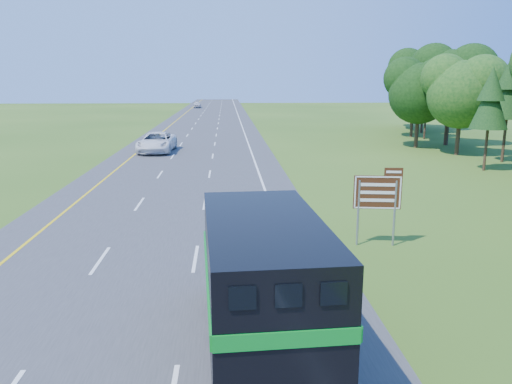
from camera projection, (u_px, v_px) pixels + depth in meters
road at (199, 141)px, 57.34m from camera, size 15.00×260.00×0.04m
lane_markings at (199, 141)px, 57.33m from camera, size 11.15×260.00×0.01m
horse_truck at (260, 280)px, 12.26m from camera, size 3.08×8.50×3.70m
white_suv at (157, 142)px, 48.23m from camera, size 3.40×6.94×1.90m
far_car at (197, 105)px, 126.13m from camera, size 2.19×4.76×1.58m
exit_sign at (378, 195)px, 20.64m from camera, size 1.96×0.31×3.34m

